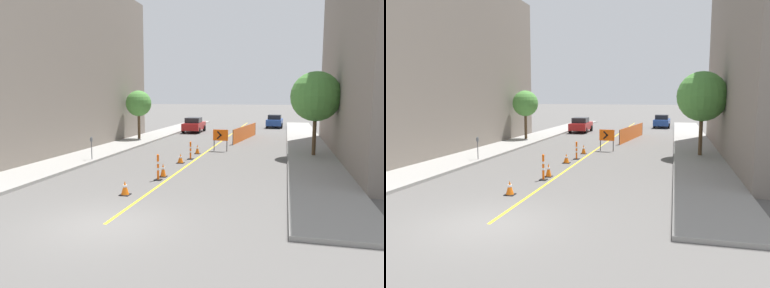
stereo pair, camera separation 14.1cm
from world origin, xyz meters
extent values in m
plane|color=#565451|center=(0.00, 0.00, 0.00)|extent=(300.00, 300.00, 0.00)
cube|color=gold|center=(0.00, 22.25, 0.00)|extent=(0.12, 44.51, 0.01)
cube|color=gray|center=(-7.04, 22.25, 0.07)|extent=(2.97, 44.51, 0.15)
cube|color=gray|center=(7.04, 22.25, 0.07)|extent=(2.97, 44.51, 0.15)
cube|color=slate|center=(-11.53, 13.32, 6.35)|extent=(6.00, 24.32, 12.70)
cube|color=black|center=(-0.81, 3.36, 0.01)|extent=(0.40, 0.40, 0.03)
cone|color=orange|center=(-0.81, 3.36, 0.31)|extent=(0.32, 0.32, 0.56)
cylinder|color=white|center=(-0.81, 3.36, 0.38)|extent=(0.17, 0.17, 0.09)
cube|color=black|center=(-0.40, 6.94, 0.01)|extent=(0.36, 0.36, 0.03)
cone|color=orange|center=(-0.40, 6.94, 0.36)|extent=(0.29, 0.29, 0.65)
cylinder|color=white|center=(-0.40, 6.94, 0.43)|extent=(0.15, 0.15, 0.10)
cube|color=black|center=(-0.58, 10.74, 0.01)|extent=(0.44, 0.44, 0.03)
cone|color=orange|center=(-0.58, 10.74, 0.30)|extent=(0.35, 0.35, 0.54)
cylinder|color=white|center=(-0.58, 10.74, 0.36)|extent=(0.18, 0.18, 0.09)
cube|color=black|center=(-0.42, 14.43, 0.01)|extent=(0.38, 0.38, 0.03)
cone|color=orange|center=(-0.42, 14.43, 0.33)|extent=(0.30, 0.30, 0.60)
cylinder|color=white|center=(-0.42, 14.43, 0.40)|extent=(0.16, 0.16, 0.10)
cube|color=black|center=(-0.40, 6.20, 0.02)|extent=(0.34, 0.34, 0.04)
cylinder|color=#EF560C|center=(-0.40, 6.20, 0.59)|extent=(0.11, 0.11, 1.11)
cylinder|color=white|center=(-0.40, 6.20, 0.54)|extent=(0.12, 0.12, 0.11)
cylinder|color=white|center=(-0.40, 6.20, 0.84)|extent=(0.12, 0.12, 0.11)
sphere|color=#EF560C|center=(-0.40, 6.20, 1.18)|extent=(0.12, 0.12, 0.12)
cube|color=black|center=(-0.34, 12.20, 0.02)|extent=(0.35, 0.35, 0.04)
cylinder|color=#EF560C|center=(-0.34, 12.20, 0.53)|extent=(0.11, 0.11, 0.99)
cylinder|color=white|center=(-0.34, 12.20, 0.48)|extent=(0.12, 0.12, 0.10)
cylinder|color=white|center=(-0.34, 12.20, 0.75)|extent=(0.12, 0.12, 0.10)
sphere|color=#EF560C|center=(-0.34, 12.20, 1.06)|extent=(0.12, 0.12, 0.12)
cube|color=#EF560C|center=(0.91, 15.98, 1.16)|extent=(1.09, 0.13, 0.79)
cube|color=black|center=(0.83, 15.94, 1.27)|extent=(0.37, 0.05, 0.37)
cube|color=black|center=(0.83, 15.94, 1.05)|extent=(0.37, 0.05, 0.37)
cylinder|color=black|center=(0.45, 15.98, 0.38)|extent=(0.06, 0.06, 0.77)
cylinder|color=black|center=(1.37, 15.98, 0.38)|extent=(0.06, 0.06, 0.77)
cube|color=#EF560C|center=(1.87, 23.63, 0.62)|extent=(1.16, 8.30, 1.24)
cylinder|color=#262626|center=(1.31, 19.49, 0.62)|extent=(0.05, 0.05, 1.24)
cylinder|color=#262626|center=(2.44, 27.78, 0.62)|extent=(0.05, 0.05, 1.24)
cube|color=maroon|center=(-4.23, 29.00, 0.68)|extent=(1.93, 4.35, 0.72)
cube|color=black|center=(-4.23, 28.79, 1.31)|extent=(1.59, 1.98, 0.55)
cylinder|color=black|center=(-5.08, 30.33, 0.32)|extent=(0.24, 0.65, 0.64)
cylinder|color=black|center=(-3.37, 30.33, 0.32)|extent=(0.24, 0.65, 0.64)
cylinder|color=black|center=(-5.08, 27.67, 0.32)|extent=(0.24, 0.65, 0.64)
cylinder|color=black|center=(-3.37, 27.67, 0.32)|extent=(0.24, 0.65, 0.64)
cube|color=navy|center=(4.07, 37.13, 0.68)|extent=(1.98, 4.37, 0.72)
cube|color=black|center=(4.07, 36.92, 1.31)|extent=(1.61, 2.00, 0.55)
cylinder|color=black|center=(3.22, 38.46, 0.32)|extent=(0.25, 0.65, 0.64)
cylinder|color=black|center=(4.93, 38.46, 0.32)|extent=(0.25, 0.65, 0.64)
cylinder|color=black|center=(3.22, 35.80, 0.32)|extent=(0.25, 0.65, 0.64)
cylinder|color=black|center=(4.93, 35.80, 0.32)|extent=(0.25, 0.65, 0.64)
cylinder|color=#4C4C51|center=(-5.91, 9.92, 0.69)|extent=(0.05, 0.05, 1.08)
cube|color=#565B60|center=(-5.91, 9.92, 1.34)|extent=(0.12, 0.10, 0.22)
sphere|color=#565B60|center=(-5.91, 9.92, 1.45)|extent=(0.11, 0.11, 0.11)
cylinder|color=#4C3823|center=(-7.19, 20.64, 1.29)|extent=(0.24, 0.24, 2.28)
sphere|color=#478438|center=(-7.19, 20.64, 3.27)|extent=(2.25, 2.25, 2.25)
cylinder|color=#4C3823|center=(7.19, 14.88, 1.44)|extent=(0.24, 0.24, 2.58)
sphere|color=#478438|center=(7.19, 14.88, 3.91)|extent=(3.17, 3.17, 3.17)
camera|label=1|loc=(5.36, -10.21, 3.99)|focal=35.00mm
camera|label=2|loc=(5.50, -10.17, 3.99)|focal=35.00mm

